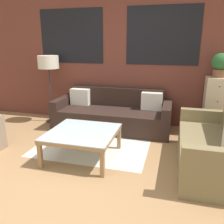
{
  "coord_description": "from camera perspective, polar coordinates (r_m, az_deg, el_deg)",
  "views": [
    {
      "loc": [
        1.27,
        -2.45,
        1.67
      ],
      "look_at": [
        0.26,
        1.24,
        0.55
      ],
      "focal_mm": 38.0,
      "sensor_mm": 36.0,
      "label": 1
    }
  ],
  "objects": [
    {
      "name": "couch_dark",
      "position": [
        4.77,
        0.14,
        -0.69
      ],
      "size": [
        2.29,
        0.88,
        0.78
      ],
      "color": "black",
      "rests_on": "ground_plane"
    },
    {
      "name": "drawer_cabinet",
      "position": [
        4.8,
        23.54,
        1.28
      ],
      "size": [
        0.4,
        0.42,
        1.07
      ],
      "color": "#C6B793",
      "rests_on": "ground_plane"
    },
    {
      "name": "potted_plant",
      "position": [
        4.68,
        24.61,
        10.39
      ],
      "size": [
        0.31,
        0.31,
        0.43
      ],
      "color": "brown",
      "rests_on": "drawer_cabinet"
    },
    {
      "name": "rug",
      "position": [
        4.21,
        -3.8,
        -7.09
      ],
      "size": [
        1.85,
        1.7,
        0.0
      ],
      "color": "silver",
      "rests_on": "ground_plane"
    },
    {
      "name": "ground_plane",
      "position": [
        3.23,
        -10.73,
        -15.19
      ],
      "size": [
        16.0,
        16.0,
        0.0
      ],
      "primitive_type": "plane",
      "color": "#9E754C"
    },
    {
      "name": "coffee_table",
      "position": [
        3.54,
        -7.11,
        -5.46
      ],
      "size": [
        0.97,
        0.97,
        0.42
      ],
      "color": "silver",
      "rests_on": "ground_plane"
    },
    {
      "name": "settee_vintage",
      "position": [
        3.52,
        23.37,
        -7.85
      ],
      "size": [
        0.8,
        1.69,
        0.92
      ],
      "color": "olive",
      "rests_on": "ground_plane"
    },
    {
      "name": "floor_lamp",
      "position": [
        5.17,
        -15.05,
        10.96
      ],
      "size": [
        0.43,
        0.43,
        1.42
      ],
      "color": "#2D2D2D",
      "rests_on": "ground_plane"
    },
    {
      "name": "wall_back_brick",
      "position": [
        5.06,
        0.75,
        13.34
      ],
      "size": [
        8.4,
        0.09,
        2.8
      ],
      "color": "brown",
      "rests_on": "ground_plane"
    }
  ]
}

